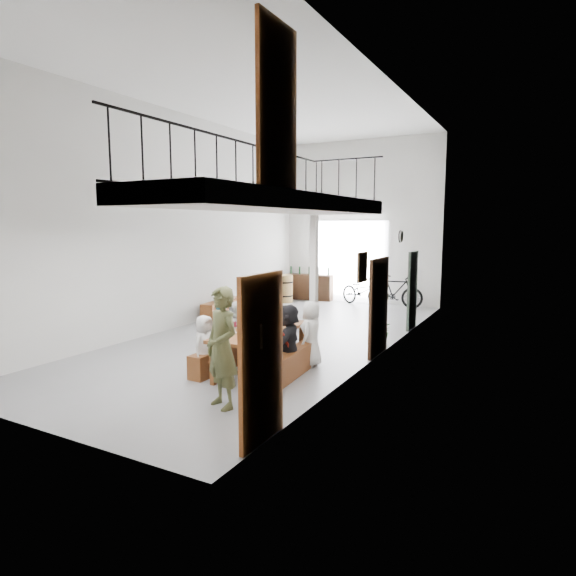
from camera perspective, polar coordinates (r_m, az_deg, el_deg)
The scene contains 24 objects.
floor at distance 11.58m, azimuth -1.87°, elevation -5.81°, with size 12.00×12.00×0.00m, color slate.
room_walls at distance 11.30m, azimuth -1.95°, elevation 12.01°, with size 12.00×12.00×12.00m.
gateway_portal at distance 16.86m, azimuth 7.11°, elevation 3.15°, with size 2.80×0.08×2.80m, color white.
right_wall_decor at distance 8.46m, azimuth 7.59°, elevation 1.16°, with size 0.07×8.28×5.07m.
balcony at distance 7.58m, azimuth -0.88°, elevation 9.74°, with size 1.52×5.62×4.00m.
tasting_table at distance 8.72m, azimuth -3.26°, elevation -5.50°, with size 1.01×2.27×0.79m.
bench_inner at distance 9.18m, azimuth -7.40°, elevation -8.06°, with size 0.30×1.85×0.43m, color brown.
bench_wall at distance 8.50m, azimuth 0.18°, elevation -9.11°, with size 0.27×2.06×0.47m, color brown.
tableware at distance 8.66m, azimuth -3.11°, elevation -4.00°, with size 0.66×1.01×0.35m.
side_bench at distance 14.03m, azimuth -7.82°, elevation -2.46°, with size 0.39×1.79×0.50m, color brown.
oak_barrel at distance 16.63m, azimuth -0.50°, elevation -0.08°, with size 0.64×0.64×0.94m.
serving_counter at distance 17.23m, azimuth 2.52°, elevation 0.12°, with size 1.70×0.47×0.90m, color #392212.
counter_bottles at distance 17.16m, azimuth 2.53°, elevation 2.07°, with size 1.45×0.25×0.28m.
guest_left_a at distance 8.62m, azimuth -9.87°, elevation -6.81°, with size 0.54×0.35×1.11m, color beige.
guest_left_b at distance 8.97m, azimuth -7.72°, elevation -5.38°, with size 0.49×0.32×1.36m, color #236076.
guest_left_c at distance 9.42m, azimuth -6.08°, elevation -5.22°, with size 0.58×0.45×1.20m, color beige.
guest_left_d at distance 9.85m, azimuth -4.33°, elevation -4.53°, with size 0.80×0.46×1.23m, color #236076.
guest_right_a at distance 8.10m, azimuth -1.86°, elevation -7.24°, with size 0.71×0.30×1.21m, color #AF281E.
guest_right_b at distance 8.49m, azimuth 0.07°, elevation -6.25°, with size 1.20×0.38×1.30m, color black.
guest_right_c at distance 9.13m, azimuth 2.78°, elevation -5.42°, with size 0.61×0.40×1.25m, color beige.
host_standing at distance 7.10m, azimuth -7.82°, elevation -7.02°, with size 0.65×0.43×1.79m, color #494D2B.
potted_plant at distance 11.42m, azimuth 11.28°, elevation -5.02°, with size 0.39×0.34×0.44m, color #205422.
bicycle_near at distance 16.07m, azimuth 8.80°, elevation -0.37°, with size 0.64×1.85×0.97m, color black.
bicycle_far at distance 15.85m, azimuth 12.57°, elevation -0.41°, with size 0.50×1.76×1.06m, color black.
Camera 1 is at (5.66, -9.74, 2.67)m, focal length 30.00 mm.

